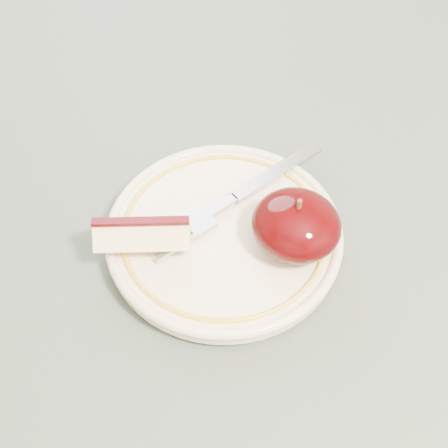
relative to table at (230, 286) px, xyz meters
The scene contains 5 objects.
table is the anchor object (origin of this frame).
plate 0.10m from the table, 86.70° to the right, with size 0.20×0.20×0.02m.
apple_half 0.14m from the table, ahead, with size 0.07×0.07×0.05m.
apple_wedge 0.14m from the table, 130.12° to the right, with size 0.08×0.07×0.04m.
fork 0.11m from the table, 111.87° to the left, with size 0.09×0.18×0.00m.
Camera 1 is at (0.14, -0.28, 1.18)m, focal length 50.00 mm.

